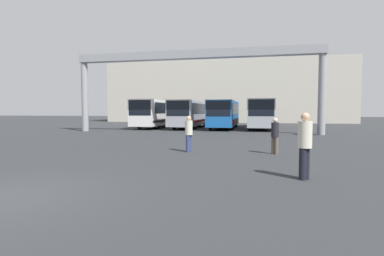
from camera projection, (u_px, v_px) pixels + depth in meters
The scene contains 11 objects.
ground_plane at pixel (0, 199), 6.52m from camera, with size 200.00×200.00×0.00m, color #2D3033.
building_backdrop at pixel (227, 93), 54.18m from camera, with size 40.88×12.00×10.29m.
overhead_gantry at pixel (193, 66), 25.86m from camera, with size 21.56×0.80×7.12m.
bus_slot_0 at pixel (159, 112), 35.20m from camera, with size 2.54×12.18×3.09m.
bus_slot_1 at pixel (191, 112), 34.06m from camera, with size 2.48×11.51×3.00m.
bus_slot_2 at pixel (224, 113), 32.79m from camera, with size 2.49×10.59×2.96m.
bus_slot_3 at pixel (260, 112), 32.86m from camera, with size 2.51×12.44×3.05m.
pedestrian_far_center at pixel (275, 135), 13.19m from camera, with size 0.33×0.33×1.61m.
pedestrian_near_right at pixel (305, 144), 8.29m from camera, with size 0.39×0.39×1.86m.
pedestrian_mid_left at pixel (189, 133), 13.91m from camera, with size 0.35×0.35×1.68m.
tire_stack at pixel (306, 130), 23.78m from camera, with size 1.04×1.04×0.72m.
Camera 1 is at (5.46, -5.38, 1.91)m, focal length 28.00 mm.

